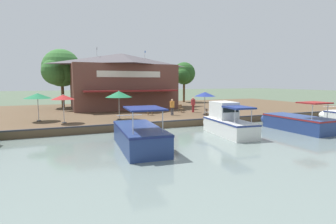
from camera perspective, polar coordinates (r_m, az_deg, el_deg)
The scene contains 20 objects.
ground_plane at distance 21.40m, azimuth -1.77°, elevation -3.88°, with size 220.00×220.00×0.00m, color #4C5B47.
quay_deck at distance 31.77m, azimuth -8.85°, elevation 0.02°, with size 22.00×56.00×0.60m, color brown.
quay_edge_fender at distance 21.38m, azimuth -1.87°, elevation -2.12°, with size 0.20×50.40×0.10m, color #2D2D33.
waterfront_restaurant at distance 33.97m, azimuth -9.95°, elevation 6.80°, with size 9.88×12.77×7.42m.
patio_umbrella_mid_patio_left at distance 24.40m, azimuth -26.53°, elevation 3.16°, with size 2.18×2.18×2.39m.
patio_umbrella_back_row at distance 22.37m, azimuth -21.87°, elevation 3.01°, with size 1.80×1.80×2.31m.
patio_umbrella_near_quay_edge at distance 23.14m, azimuth -10.66°, elevation 3.82°, with size 2.28×2.28×2.53m.
patio_umbrella_by_entrance at distance 26.56m, azimuth 8.04°, elevation 3.87°, with size 2.10×2.10×2.32m.
cafe_chair_beside_entrance at distance 27.57m, azimuth -4.03°, elevation 0.72°, with size 0.58×0.58×0.85m.
cafe_chair_far_corner_seat at distance 28.32m, azimuth 2.82°, elevation 0.88°, with size 0.54×0.54×0.85m.
cafe_chair_facing_river at distance 25.99m, azimuth -3.91°, elevation 0.36°, with size 0.58×0.58×0.85m.
person_at_quay_edge at distance 28.50m, azimuth 5.50°, elevation 2.00°, with size 0.46×0.46×1.64m.
person_near_entrance at distance 25.78m, azimuth 0.91°, elevation 1.48°, with size 0.45×0.45×1.60m.
motorboat_far_downstream at distance 15.82m, azimuth -6.77°, elevation -4.83°, with size 6.79×2.59×2.47m.
motorboat_distant_upstream at distance 19.81m, azimuth 12.34°, elevation -2.16°, with size 5.87×2.28×2.34m.
motorboat_mid_row at distance 23.28m, azimuth 25.47°, elevation -1.91°, with size 6.23×2.44×2.32m.
mooring_post at distance 23.54m, azimuth 8.38°, elevation -0.36°, with size 0.22×0.22×0.92m.
swan at distance 14.70m, azimuth -3.68°, elevation -7.81°, with size 0.62×0.36×0.69m.
tree_behind_restaurant at distance 36.50m, azimuth -22.45°, elevation 8.67°, with size 5.04×4.80×7.46m.
tree_downstream_bank at distance 42.97m, azimuth 3.47°, elevation 8.25°, with size 3.79×3.61×6.47m.
Camera 1 is at (19.67, -7.47, 3.87)m, focal length 28.00 mm.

